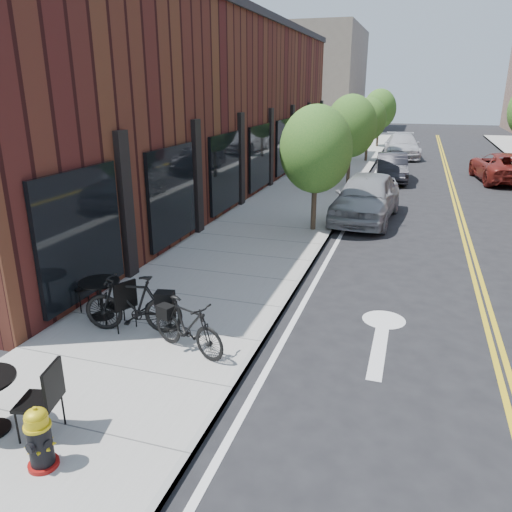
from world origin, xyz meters
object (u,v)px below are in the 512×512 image
(bicycle_right, at_px, (188,326))
(parked_car_a, at_px, (366,197))
(fire_hydrant, at_px, (39,439))
(parked_car_b, at_px, (392,168))
(parked_car_c, at_px, (402,146))
(bistro_set_c, at_px, (100,294))
(bicycle_left, at_px, (133,304))
(parked_car_far, at_px, (503,167))

(bicycle_right, relative_size, parked_car_a, 0.34)
(fire_hydrant, xyz_separation_m, bicycle_right, (0.50, 3.00, 0.09))
(parked_car_b, height_order, parked_car_c, parked_car_c)
(fire_hydrant, xyz_separation_m, bistro_set_c, (-1.69, 3.73, 0.10))
(bicycle_left, xyz_separation_m, parked_car_a, (3.15, 9.98, 0.14))
(fire_hydrant, xyz_separation_m, parked_car_a, (2.39, 13.36, 0.30))
(parked_car_c, bearing_deg, parked_car_b, -97.09)
(bicycle_right, bearing_deg, parked_car_far, -0.37)
(bistro_set_c, bearing_deg, bicycle_left, 4.40)
(bistro_set_c, bearing_deg, parked_car_far, 88.26)
(parked_car_far, bearing_deg, fire_hydrant, 64.13)
(bicycle_left, distance_m, parked_car_b, 18.28)
(bicycle_left, relative_size, parked_car_far, 0.37)
(bicycle_right, bearing_deg, fire_hydrant, -169.34)
(fire_hydrant, distance_m, parked_car_b, 21.50)
(parked_car_b, distance_m, parked_car_far, 5.33)
(bicycle_left, xyz_separation_m, parked_car_far, (8.68, 19.42, 0.03))
(parked_car_b, bearing_deg, parked_car_c, 83.98)
(fire_hydrant, distance_m, bicycle_right, 3.05)
(parked_car_far, bearing_deg, parked_car_b, 9.52)
(bistro_set_c, height_order, parked_car_b, parked_car_b)
(bicycle_left, bearing_deg, parked_car_a, 151.70)
(bicycle_right, distance_m, parked_car_c, 27.35)
(fire_hydrant, xyz_separation_m, bicycle_left, (-0.76, 3.38, 0.16))
(parked_car_b, distance_m, parked_car_c, 8.93)
(parked_car_c, bearing_deg, parked_car_a, -98.07)
(fire_hydrant, distance_m, parked_car_far, 24.14)
(parked_car_b, relative_size, parked_car_far, 0.79)
(parked_car_b, height_order, parked_car_far, parked_car_far)
(parked_car_a, xyz_separation_m, parked_car_c, (0.56, 16.88, -0.07))
(bicycle_left, bearing_deg, parked_car_far, 145.13)
(bicycle_left, bearing_deg, bicycle_right, 62.59)
(parked_car_c, bearing_deg, bicycle_left, -104.03)
(parked_car_far, bearing_deg, bistro_set_c, 56.54)
(bicycle_left, xyz_separation_m, parked_car_c, (3.71, 26.86, 0.07))
(bicycle_left, relative_size, bicycle_right, 1.15)
(bistro_set_c, bearing_deg, bicycle_right, 6.67)
(bistro_set_c, bearing_deg, parked_car_c, 105.07)
(fire_hydrant, height_order, parked_car_b, parked_car_b)
(parked_car_a, distance_m, parked_car_far, 10.94)
(fire_hydrant, bearing_deg, bicycle_right, 94.68)
(fire_hydrant, height_order, parked_car_far, parked_car_far)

